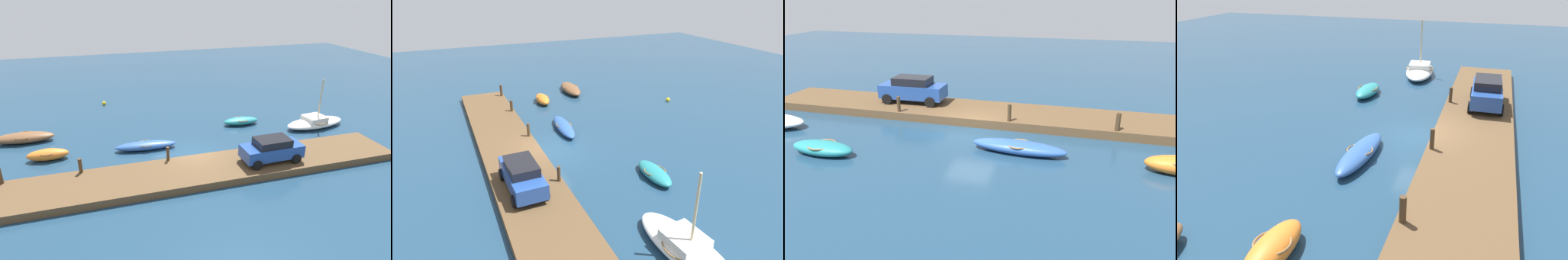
# 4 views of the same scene
# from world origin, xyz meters

# --- Properties ---
(ground_plane) EXTENTS (84.00, 84.00, 0.00)m
(ground_plane) POSITION_xyz_m (0.00, 0.00, 0.00)
(ground_plane) COLOR navy
(dock_platform) EXTENTS (26.88, 3.78, 0.48)m
(dock_platform) POSITION_xyz_m (0.00, -2.41, 0.24)
(dock_platform) COLOR brown
(dock_platform) RESTS_ON ground_plane
(rowboat_teal) EXTENTS (3.16, 1.31, 0.63)m
(rowboat_teal) POSITION_xyz_m (5.68, 4.73, 0.32)
(rowboat_teal) COLOR teal
(rowboat_teal) RESTS_ON ground_plane
(rowboat_blue) EXTENTS (4.55, 1.41, 0.61)m
(rowboat_blue) POSITION_xyz_m (-3.05, 2.23, 0.31)
(rowboat_blue) COLOR #2D569E
(rowboat_blue) RESTS_ON ground_plane
(rowboat_brown) EXTENTS (4.56, 1.71, 0.76)m
(rowboat_brown) POSITION_xyz_m (-11.92, 6.16, 0.39)
(rowboat_brown) COLOR brown
(rowboat_brown) RESTS_ON ground_plane
(dinghy_orange) EXTENTS (2.81, 1.19, 0.77)m
(dinghy_orange) POSITION_xyz_m (-9.84, 2.57, 0.39)
(dinghy_orange) COLOR orange
(dinghy_orange) RESTS_ON ground_plane
(sailboat_white) EXTENTS (5.68, 2.54, 4.16)m
(sailboat_white) POSITION_xyz_m (11.57, 2.43, 0.42)
(sailboat_white) COLOR white
(sailboat_white) RESTS_ON ground_plane
(mooring_post_west) EXTENTS (0.23, 0.23, 1.05)m
(mooring_post_west) POSITION_xyz_m (-12.02, -0.77, 1.01)
(mooring_post_west) COLOR #47331E
(mooring_post_west) RESTS_ON dock_platform
(mooring_post_mid_west) EXTENTS (0.23, 0.23, 0.93)m
(mooring_post_mid_west) POSITION_xyz_m (-7.56, -0.77, 0.95)
(mooring_post_mid_west) COLOR #47331E
(mooring_post_mid_west) RESTS_ON dock_platform
(mooring_post_mid_east) EXTENTS (0.20, 0.20, 0.95)m
(mooring_post_mid_east) POSITION_xyz_m (-2.01, -0.77, 0.96)
(mooring_post_mid_east) COLOR #47331E
(mooring_post_mid_east) RESTS_ON dock_platform
(mooring_post_east) EXTENTS (0.19, 0.19, 0.90)m
(mooring_post_east) POSITION_xyz_m (4.54, -0.77, 0.93)
(mooring_post_east) COLOR #47331E
(mooring_post_east) RESTS_ON dock_platform
(parked_car) EXTENTS (4.06, 1.94, 1.62)m
(parked_car) POSITION_xyz_m (4.52, -2.79, 1.33)
(parked_car) COLOR #234793
(parked_car) RESTS_ON dock_platform
(marker_buoy) EXTENTS (0.38, 0.38, 0.38)m
(marker_buoy) POSITION_xyz_m (-5.57, 13.58, 0.19)
(marker_buoy) COLOR yellow
(marker_buoy) RESTS_ON ground_plane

